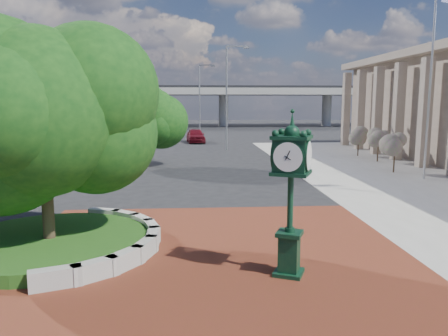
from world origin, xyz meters
The scene contains 15 objects.
ground centered at (0.00, 0.00, 0.00)m, with size 200.00×200.00×0.00m, color black.
plaza centered at (0.00, -1.00, 0.02)m, with size 12.00×12.00×0.04m, color brown.
planter_wall centered at (-2.71, 0.00, 0.27)m, with size 2.96×6.77×0.54m.
grass_bed centered at (-5.00, 0.00, 0.20)m, with size 6.10×6.10×0.40m, color #174614.
overpass centered at (-0.22, 70.00, 6.54)m, with size 90.00×12.00×7.50m.
tree_planter centered at (-5.00, 0.00, 3.72)m, with size 5.20×5.20×6.33m.
tree_street centered at (-4.00, 18.00, 3.24)m, with size 4.40×4.40×5.45m.
post_clock centered at (2.01, -2.55, 2.38)m, with size 1.13×1.13×4.34m.
parked_car centered at (-0.37, 36.28, 0.80)m, with size 1.89×4.70×1.60m, color #590C16.
flagpole_b centered at (13.21, 11.41, 5.96)m, with size 1.73×0.79×11.64m.
street_lamp_near centered at (2.81, 28.26, 5.74)m, with size 2.20×0.27×9.80m.
street_lamp_far centered at (0.39, 41.95, 5.38)m, with size 2.03×0.68×9.17m.
shrub_near centered at (12.46, 13.82, 1.59)m, with size 1.20×1.20×2.20m.
shrub_mid centered at (13.59, 19.03, 1.59)m, with size 1.20×1.20×2.20m.
shrub_far centered at (13.40, 22.63, 1.59)m, with size 1.20×1.20×2.20m.
Camera 1 is at (-0.44, -13.46, 4.58)m, focal length 35.00 mm.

